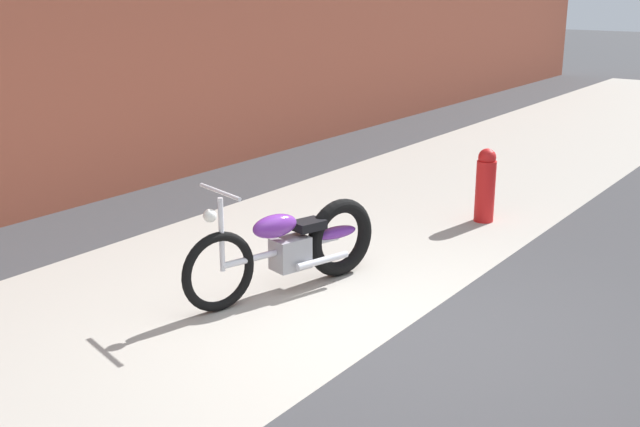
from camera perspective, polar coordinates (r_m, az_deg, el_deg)
ground_plane at (r=6.09m, az=5.18°, el=-9.04°), size 80.00×80.00×0.00m
sidewalk_slab at (r=7.05m, az=-7.18°, el=-5.39°), size 36.00×3.50×0.01m
motorcycle_purple at (r=6.88m, az=-1.65°, el=-2.31°), size 1.96×0.78×1.03m
fire_hydrant at (r=8.99m, az=11.93°, el=2.04°), size 0.22×0.22×0.84m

